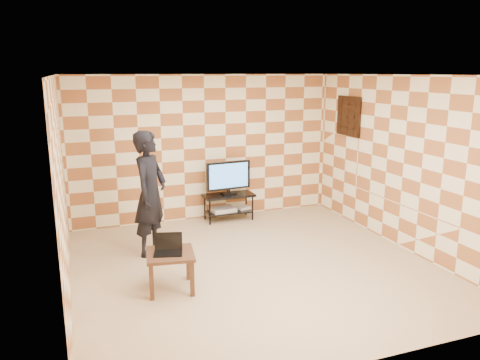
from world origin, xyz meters
The scene contains 14 objects.
floor centered at (0.00, 0.00, 0.00)m, with size 5.00×5.00×0.00m, color tan.
wall_back centered at (0.00, 2.50, 1.35)m, with size 5.00×0.02×2.70m, color #F9EDC3.
wall_front centered at (0.00, -2.50, 1.35)m, with size 5.00×0.02×2.70m, color #F9EDC3.
wall_left centered at (-2.50, 0.00, 1.35)m, with size 0.02×5.00×2.70m, color #F9EDC3.
wall_right centered at (2.50, 0.00, 1.35)m, with size 0.02×5.00×2.70m, color #F9EDC3.
ceiling centered at (0.00, 0.00, 2.70)m, with size 5.00×5.00×0.02m, color white.
wall_art centered at (2.47, 1.55, 1.95)m, with size 0.04×0.72×0.72m.
tv_stand centered at (0.36, 2.20, 0.36)m, with size 0.95×0.43×0.50m.
tv centered at (0.36, 2.19, 0.85)m, with size 0.86×0.18×0.63m.
dvd_player centered at (0.25, 2.21, 0.21)m, with size 0.44×0.32×0.07m, color silver.
game_console centered at (0.67, 2.22, 0.20)m, with size 0.23×0.17×0.05m, color silver.
side_table centered at (-1.28, -0.30, 0.41)m, with size 0.67×0.67×0.50m.
laptop centered at (-1.30, -0.29, 0.55)m, with size 0.41×0.36×0.24m.
person centered at (-1.29, 1.03, 0.95)m, with size 0.69×0.46×1.90m, color black.
Camera 1 is at (-2.36, -5.84, 2.74)m, focal length 35.00 mm.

